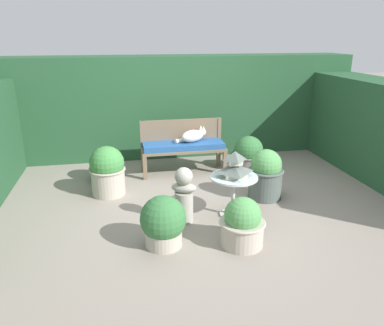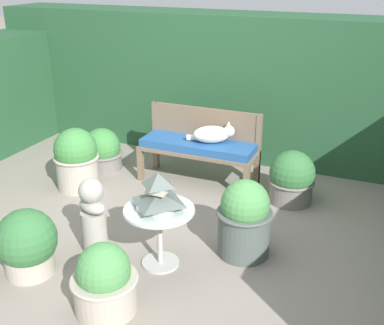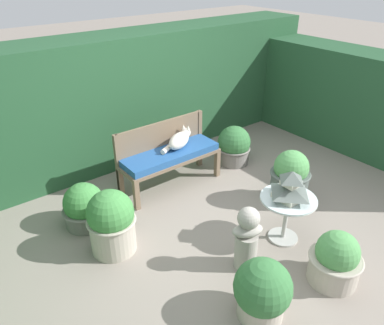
% 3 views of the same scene
% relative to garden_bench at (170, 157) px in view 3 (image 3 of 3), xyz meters
% --- Properties ---
extents(ground, '(30.00, 30.00, 0.00)m').
position_rel_garden_bench_xyz_m(ground, '(0.01, -1.15, -0.41)').
color(ground, gray).
extents(foliage_hedge_back, '(6.40, 0.76, 1.73)m').
position_rel_garden_bench_xyz_m(foliage_hedge_back, '(0.01, 1.13, 0.46)').
color(foliage_hedge_back, '#234C2D').
rests_on(foliage_hedge_back, ground).
extents(foliage_hedge_right, '(0.70, 3.50, 1.44)m').
position_rel_garden_bench_xyz_m(foliage_hedge_right, '(2.86, -1.00, 0.31)').
color(foliage_hedge_right, '#234C2D').
rests_on(foliage_hedge_right, ground).
extents(garden_bench, '(1.29, 0.44, 0.49)m').
position_rel_garden_bench_xyz_m(garden_bench, '(0.00, 0.00, 0.00)').
color(garden_bench, brown).
rests_on(garden_bench, ground).
extents(bench_backrest, '(1.29, 0.06, 0.81)m').
position_rel_garden_bench_xyz_m(bench_backrest, '(-0.00, 0.20, 0.17)').
color(bench_backrest, brown).
rests_on(bench_backrest, ground).
extents(cat, '(0.52, 0.34, 0.23)m').
position_rel_garden_bench_xyz_m(cat, '(0.16, 0.03, 0.18)').
color(cat, silver).
rests_on(cat, garden_bench).
extents(patio_table, '(0.57, 0.57, 0.51)m').
position_rel_garden_bench_xyz_m(patio_table, '(0.32, -1.58, -0.01)').
color(patio_table, '#B7B7B2').
rests_on(patio_table, ground).
extents(pagoda_birdhouse, '(0.34, 0.34, 0.31)m').
position_rel_garden_bench_xyz_m(pagoda_birdhouse, '(0.32, -1.58, 0.23)').
color(pagoda_birdhouse, beige).
rests_on(pagoda_birdhouse, patio_table).
extents(garden_bust, '(0.33, 0.26, 0.67)m').
position_rel_garden_bench_xyz_m(garden_bust, '(-0.28, -1.61, -0.07)').
color(garden_bust, '#A39E93').
rests_on(garden_bust, ground).
extents(potted_plant_patio_mid, '(0.48, 0.48, 0.68)m').
position_rel_garden_bench_xyz_m(potted_plant_patio_mid, '(-1.15, -0.64, -0.07)').
color(potted_plant_patio_mid, '#ADA393').
rests_on(potted_plant_patio_mid, ground).
extents(potted_plant_hedge_corner, '(0.49, 0.49, 0.49)m').
position_rel_garden_bench_xyz_m(potted_plant_hedge_corner, '(-1.20, -0.08, -0.19)').
color(potted_plant_hedge_corner, slate).
rests_on(potted_plant_hedge_corner, ground).
extents(potted_plant_table_far, '(0.48, 0.48, 0.52)m').
position_rel_garden_bench_xyz_m(potted_plant_table_far, '(0.22, -2.23, -0.17)').
color(potted_plant_table_far, '#ADA393').
rests_on(potted_plant_table_far, ground).
extents(potted_plant_table_near, '(0.47, 0.47, 0.54)m').
position_rel_garden_bench_xyz_m(potted_plant_table_near, '(-0.57, -2.08, -0.15)').
color(potted_plant_table_near, '#ADA393').
rests_on(potted_plant_table_near, ground).
extents(potted_plant_bench_left, '(0.47, 0.47, 0.55)m').
position_rel_garden_bench_xyz_m(potted_plant_bench_left, '(1.05, -0.05, -0.15)').
color(potted_plant_bench_left, slate).
rests_on(potted_plant_bench_left, ground).
extents(potted_plant_bench_right, '(0.47, 0.47, 0.67)m').
position_rel_garden_bench_xyz_m(potted_plant_bench_right, '(0.89, -1.16, -0.08)').
color(potted_plant_bench_right, '#4C5651').
rests_on(potted_plant_bench_right, ground).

